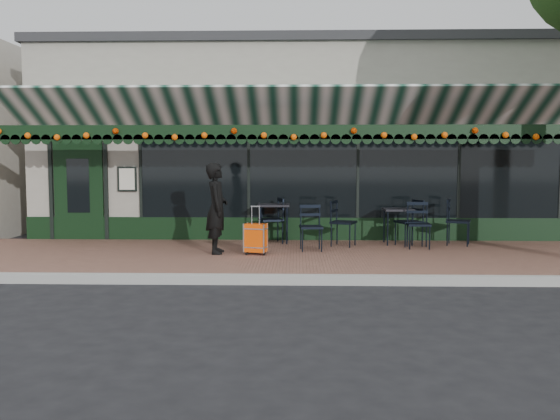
{
  "coord_description": "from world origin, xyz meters",
  "views": [
    {
      "loc": [
        0.06,
        -9.07,
        1.9
      ],
      "look_at": [
        -0.24,
        1.6,
        1.01
      ],
      "focal_mm": 38.0,
      "sensor_mm": 36.0,
      "label": 1
    }
  ],
  "objects_px": {
    "cafe_table_b": "(274,208)",
    "chair_a_left": "(409,222)",
    "cafe_table_a": "(398,212)",
    "chair_a_front": "(418,225)",
    "chair_b_left": "(271,220)",
    "chair_b_front": "(311,228)",
    "woman": "(217,208)",
    "chair_b_right": "(343,223)",
    "chair_a_right": "(458,222)",
    "suitcase": "(256,238)"
  },
  "relations": [
    {
      "from": "cafe_table_b",
      "to": "chair_a_left",
      "type": "height_order",
      "value": "chair_a_left"
    },
    {
      "from": "chair_b_left",
      "to": "chair_b_right",
      "type": "height_order",
      "value": "chair_b_left"
    },
    {
      "from": "cafe_table_a",
      "to": "chair_b_front",
      "type": "height_order",
      "value": "chair_b_front"
    },
    {
      "from": "woman",
      "to": "chair_a_right",
      "type": "distance_m",
      "value": 5.04
    },
    {
      "from": "suitcase",
      "to": "chair_b_left",
      "type": "distance_m",
      "value": 1.6
    },
    {
      "from": "chair_b_right",
      "to": "cafe_table_a",
      "type": "bearing_deg",
      "value": -52.39
    },
    {
      "from": "chair_a_left",
      "to": "chair_a_right",
      "type": "relative_size",
      "value": 0.99
    },
    {
      "from": "cafe_table_b",
      "to": "chair_a_left",
      "type": "relative_size",
      "value": 0.86
    },
    {
      "from": "chair_a_left",
      "to": "chair_b_front",
      "type": "distance_m",
      "value": 2.17
    },
    {
      "from": "chair_b_right",
      "to": "chair_a_left",
      "type": "bearing_deg",
      "value": -65.37
    },
    {
      "from": "cafe_table_a",
      "to": "chair_a_front",
      "type": "bearing_deg",
      "value": -63.8
    },
    {
      "from": "cafe_table_b",
      "to": "suitcase",
      "type": "bearing_deg",
      "value": -99.45
    },
    {
      "from": "suitcase",
      "to": "woman",
      "type": "bearing_deg",
      "value": -174.63
    },
    {
      "from": "woman",
      "to": "cafe_table_a",
      "type": "height_order",
      "value": "woman"
    },
    {
      "from": "cafe_table_b",
      "to": "cafe_table_a",
      "type": "bearing_deg",
      "value": -3.6
    },
    {
      "from": "chair_a_left",
      "to": "chair_a_front",
      "type": "relative_size",
      "value": 1.03
    },
    {
      "from": "woman",
      "to": "chair_b_front",
      "type": "bearing_deg",
      "value": -82.47
    },
    {
      "from": "cafe_table_b",
      "to": "chair_a_front",
      "type": "height_order",
      "value": "chair_a_front"
    },
    {
      "from": "chair_b_left",
      "to": "woman",
      "type": "bearing_deg",
      "value": -50.27
    },
    {
      "from": "cafe_table_a",
      "to": "suitcase",
      "type": "bearing_deg",
      "value": -152.53
    },
    {
      "from": "chair_b_front",
      "to": "chair_b_left",
      "type": "bearing_deg",
      "value": 123.09
    },
    {
      "from": "chair_a_front",
      "to": "chair_b_front",
      "type": "relative_size",
      "value": 1.04
    },
    {
      "from": "woman",
      "to": "cafe_table_b",
      "type": "xyz_separation_m",
      "value": [
        1.02,
        1.55,
        -0.11
      ]
    },
    {
      "from": "cafe_table_b",
      "to": "chair_a_left",
      "type": "distance_m",
      "value": 2.85
    },
    {
      "from": "chair_a_right",
      "to": "chair_b_front",
      "type": "distance_m",
      "value": 3.2
    },
    {
      "from": "woman",
      "to": "chair_b_front",
      "type": "relative_size",
      "value": 1.89
    },
    {
      "from": "chair_a_front",
      "to": "cafe_table_b",
      "type": "bearing_deg",
      "value": 167.99
    },
    {
      "from": "cafe_table_a",
      "to": "cafe_table_b",
      "type": "height_order",
      "value": "cafe_table_b"
    },
    {
      "from": "cafe_table_a",
      "to": "chair_b_left",
      "type": "relative_size",
      "value": 0.77
    },
    {
      "from": "chair_b_front",
      "to": "cafe_table_a",
      "type": "bearing_deg",
      "value": 23.66
    },
    {
      "from": "chair_a_right",
      "to": "chair_b_left",
      "type": "height_order",
      "value": "chair_b_left"
    },
    {
      "from": "chair_a_left",
      "to": "chair_a_front",
      "type": "bearing_deg",
      "value": -0.59
    },
    {
      "from": "chair_a_right",
      "to": "chair_b_front",
      "type": "xyz_separation_m",
      "value": [
        -3.08,
        -0.87,
        -0.03
      ]
    },
    {
      "from": "chair_a_left",
      "to": "chair_a_front",
      "type": "distance_m",
      "value": 0.37
    },
    {
      "from": "cafe_table_a",
      "to": "chair_b_left",
      "type": "distance_m",
      "value": 2.69
    },
    {
      "from": "cafe_table_b",
      "to": "chair_a_front",
      "type": "bearing_deg",
      "value": -14.96
    },
    {
      "from": "chair_a_left",
      "to": "cafe_table_a",
      "type": "bearing_deg",
      "value": -165.85
    },
    {
      "from": "suitcase",
      "to": "cafe_table_b",
      "type": "xyz_separation_m",
      "value": [
        0.28,
        1.68,
        0.44
      ]
    },
    {
      "from": "cafe_table_a",
      "to": "chair_a_front",
      "type": "xyz_separation_m",
      "value": [
        0.3,
        -0.62,
        -0.2
      ]
    },
    {
      "from": "chair_a_front",
      "to": "chair_b_left",
      "type": "relative_size",
      "value": 0.96
    },
    {
      "from": "cafe_table_a",
      "to": "chair_a_right",
      "type": "xyz_separation_m",
      "value": [
        1.23,
        -0.14,
        -0.19
      ]
    },
    {
      "from": "cafe_table_b",
      "to": "chair_a_left",
      "type": "bearing_deg",
      "value": -8.73
    },
    {
      "from": "cafe_table_b",
      "to": "woman",
      "type": "bearing_deg",
      "value": -123.42
    },
    {
      "from": "chair_b_right",
      "to": "cafe_table_b",
      "type": "bearing_deg",
      "value": 92.14
    },
    {
      "from": "chair_a_right",
      "to": "chair_a_left",
      "type": "bearing_deg",
      "value": 116.7
    },
    {
      "from": "chair_b_right",
      "to": "chair_b_front",
      "type": "distance_m",
      "value": 0.95
    },
    {
      "from": "chair_a_front",
      "to": "suitcase",
      "type": "bearing_deg",
      "value": -161.5
    },
    {
      "from": "cafe_table_a",
      "to": "chair_a_left",
      "type": "xyz_separation_m",
      "value": [
        0.18,
        -0.27,
        -0.19
      ]
    },
    {
      "from": "woman",
      "to": "chair_b_right",
      "type": "height_order",
      "value": "woman"
    },
    {
      "from": "woman",
      "to": "chair_b_right",
      "type": "xyz_separation_m",
      "value": [
        2.47,
        1.04,
        -0.38
      ]
    }
  ]
}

